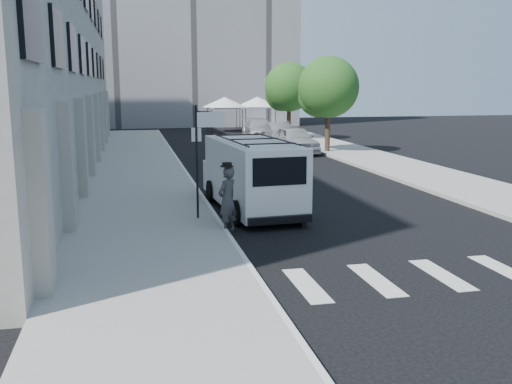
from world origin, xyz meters
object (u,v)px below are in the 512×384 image
parked_car_b (279,133)px  parked_car_c (259,129)px  parked_car_a (294,140)px  businessman (227,200)px  suitcase (281,210)px  cargo_van (251,174)px  briefcase (304,221)px

parked_car_b → parked_car_c: 4.03m
parked_car_a → businessman: bearing=-114.6°
suitcase → parked_car_b: (6.33, 24.31, 0.41)m
cargo_van → parked_car_b: cargo_van is taller
suitcase → parked_car_c: (5.68, 28.29, 0.45)m
parked_car_b → parked_car_c: size_ratio=0.83×
cargo_van → parked_car_a: bearing=64.3°
suitcase → parked_car_a: 18.31m
briefcase → cargo_van: 3.10m
suitcase → parked_car_c: parked_car_c is taller
briefcase → suitcase: (-0.43, 1.00, 0.16)m
businessman → cargo_van: 3.22m
parked_car_b → parked_car_c: (-0.65, 3.98, 0.04)m
parked_car_a → parked_car_b: size_ratio=1.13×
cargo_van → parked_car_b: (6.97, 22.60, -0.49)m
parked_car_b → cargo_van: bearing=-105.6°
suitcase → parked_car_b: bearing=63.5°
briefcase → parked_car_a: size_ratio=0.09×
businessman → parked_car_b: bearing=-150.1°
parked_car_a → parked_car_c: size_ratio=0.94×
parked_car_c → cargo_van: bearing=-101.8°
businessman → parked_car_a: bearing=-153.9°
businessman → cargo_van: size_ratio=0.30×
briefcase → parked_car_b: bearing=89.1°
suitcase → parked_car_a: size_ratio=0.24×
parked_car_b → suitcase: bearing=-103.0°
briefcase → suitcase: suitcase is taller
suitcase → cargo_van: size_ratio=0.19×
businessman → briefcase: bearing=142.9°
briefcase → parked_car_c: 29.77m
suitcase → cargo_van: bearing=98.4°
businessman → parked_car_b: size_ratio=0.43×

